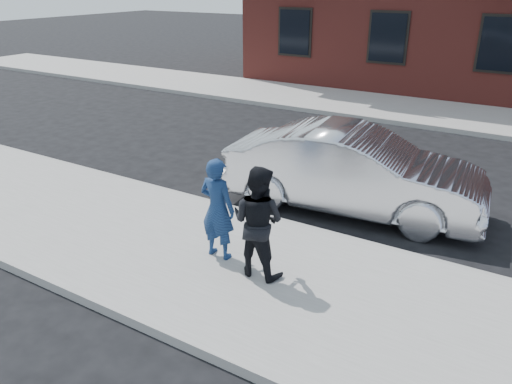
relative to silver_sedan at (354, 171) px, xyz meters
The scene contains 8 objects.
ground 3.22m from the silver_sedan, 70.21° to the right, with size 100.00×100.00×0.00m, color black.
near_sidewalk 3.44m from the silver_sedan, 71.65° to the right, with size 50.00×3.50×0.15m, color gray.
near_curb 1.89m from the silver_sedan, 52.68° to the right, with size 50.00×0.10×0.15m, color #999691.
far_sidewalk 8.41m from the silver_sedan, 82.76° to the left, with size 50.00×3.50×0.15m, color gray.
far_curb 6.64m from the silver_sedan, 80.79° to the left, with size 50.00×0.10×0.15m, color #999691.
silver_sedan is the anchor object (origin of this frame).
man_hoodie 3.21m from the silver_sedan, 109.09° to the right, with size 0.60×0.48×1.63m.
man_peacoat 3.15m from the silver_sedan, 94.84° to the right, with size 0.82×0.64×1.69m.
Camera 1 is at (1.97, -5.68, 4.21)m, focal length 35.00 mm.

